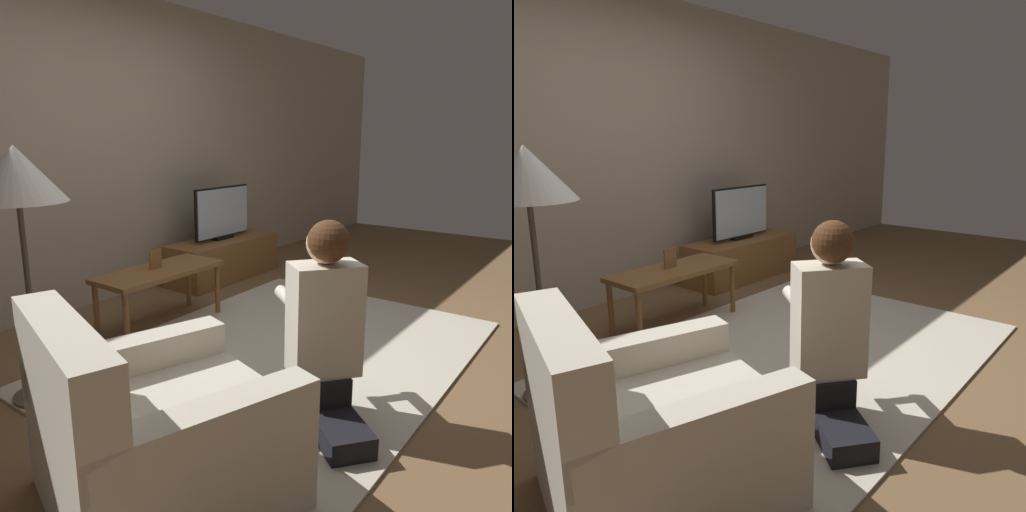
{
  "view_description": "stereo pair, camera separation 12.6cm",
  "coord_description": "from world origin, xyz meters",
  "views": [
    {
      "loc": [
        -2.56,
        -1.71,
        1.42
      ],
      "look_at": [
        0.31,
        0.47,
        0.54
      ],
      "focal_mm": 35.0,
      "sensor_mm": 36.0,
      "label": 1
    },
    {
      "loc": [
        -2.49,
        -1.81,
        1.42
      ],
      "look_at": [
        0.31,
        0.47,
        0.54
      ],
      "focal_mm": 35.0,
      "sensor_mm": 36.0,
      "label": 2
    }
  ],
  "objects": [
    {
      "name": "tv_stand",
      "position": [
        1.16,
        1.53,
        0.2
      ],
      "size": [
        1.25,
        0.47,
        0.4
      ],
      "color": "brown",
      "rests_on": "ground_plane"
    },
    {
      "name": "picture_frame",
      "position": [
        -0.15,
        1.05,
        0.53
      ],
      "size": [
        0.11,
        0.01,
        0.15
      ],
      "color": "brown",
      "rests_on": "coffee_table"
    },
    {
      "name": "floor_lamp",
      "position": [
        -1.29,
        0.75,
        1.19
      ],
      "size": [
        0.49,
        0.49,
        1.38
      ],
      "color": "#4C4233",
      "rests_on": "ground_plane"
    },
    {
      "name": "coffee_table",
      "position": [
        -0.14,
        1.03,
        0.4
      ],
      "size": [
        0.99,
        0.41,
        0.45
      ],
      "color": "brown",
      "rests_on": "ground_plane"
    },
    {
      "name": "ground_plane",
      "position": [
        0.0,
        0.0,
        0.0
      ],
      "size": [
        10.0,
        10.0,
        0.0
      ],
      "primitive_type": "plane",
      "color": "brown"
    },
    {
      "name": "person_kneeling",
      "position": [
        -0.54,
        -0.61,
        0.53
      ],
      "size": [
        0.69,
        0.78,
        1.02
      ],
      "rotation": [
        0.0,
        0.0,
        2.47
      ],
      "color": "black",
      "rests_on": "rug"
    },
    {
      "name": "armchair",
      "position": [
        -1.43,
        -0.37,
        0.27
      ],
      "size": [
        1.08,
        1.04,
        0.82
      ],
      "rotation": [
        0.0,
        0.0,
        1.26
      ],
      "color": "beige",
      "rests_on": "ground_plane"
    },
    {
      "name": "rug",
      "position": [
        0.0,
        0.0,
        0.01
      ],
      "size": [
        2.87,
        2.05,
        0.02
      ],
      "color": "beige",
      "rests_on": "ground_plane"
    },
    {
      "name": "tv",
      "position": [
        1.16,
        1.53,
        0.67
      ],
      "size": [
        0.76,
        0.08,
        0.52
      ],
      "color": "black",
      "rests_on": "tv_stand"
    },
    {
      "name": "wall_back",
      "position": [
        0.0,
        1.93,
        1.3
      ],
      "size": [
        10.0,
        0.06,
        2.6
      ],
      "color": "tan",
      "rests_on": "ground_plane"
    }
  ]
}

